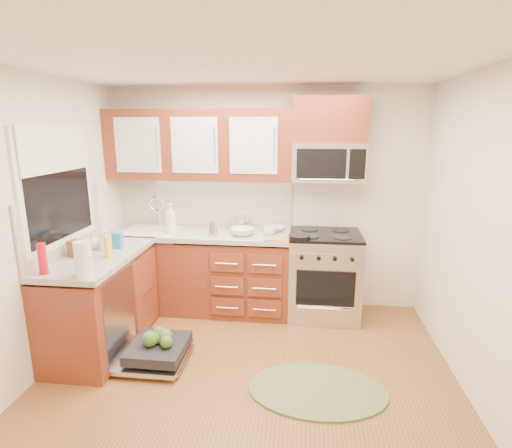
# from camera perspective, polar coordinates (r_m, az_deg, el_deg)

# --- Properties ---
(floor) EXTENTS (3.50, 3.50, 0.00)m
(floor) POSITION_cam_1_polar(r_m,az_deg,el_deg) (3.48, -1.65, -22.67)
(floor) COLOR brown
(floor) RESTS_ON ground
(ceiling) EXTENTS (3.50, 3.50, 0.00)m
(ceiling) POSITION_cam_1_polar(r_m,az_deg,el_deg) (2.84, -2.02, 22.55)
(ceiling) COLOR white
(ceiling) RESTS_ON ground
(wall_back) EXTENTS (3.50, 0.04, 2.50)m
(wall_back) POSITION_cam_1_polar(r_m,az_deg,el_deg) (4.61, 1.41, 3.52)
(wall_back) COLOR silver
(wall_back) RESTS_ON ground
(wall_front) EXTENTS (3.50, 0.04, 2.50)m
(wall_front) POSITION_cam_1_polar(r_m,az_deg,el_deg) (1.37, -13.69, -22.97)
(wall_front) COLOR silver
(wall_front) RESTS_ON ground
(wall_left) EXTENTS (0.04, 3.50, 2.50)m
(wall_left) POSITION_cam_1_polar(r_m,az_deg,el_deg) (3.61, -30.44, -1.23)
(wall_left) COLOR silver
(wall_left) RESTS_ON ground
(wall_right) EXTENTS (0.04, 3.50, 2.50)m
(wall_right) POSITION_cam_1_polar(r_m,az_deg,el_deg) (3.18, 31.22, -3.14)
(wall_right) COLOR silver
(wall_right) RESTS_ON ground
(base_cabinet_back) EXTENTS (2.05, 0.60, 0.85)m
(base_cabinet_back) POSITION_cam_1_polar(r_m,az_deg,el_deg) (4.67, -7.96, -6.99)
(base_cabinet_back) COLOR maroon
(base_cabinet_back) RESTS_ON ground
(base_cabinet_left) EXTENTS (0.60, 1.25, 0.85)m
(base_cabinet_left) POSITION_cam_1_polar(r_m,az_deg,el_deg) (4.13, -21.25, -10.67)
(base_cabinet_left) COLOR maroon
(base_cabinet_left) RESTS_ON ground
(countertop_back) EXTENTS (2.07, 0.64, 0.05)m
(countertop_back) POSITION_cam_1_polar(r_m,az_deg,el_deg) (4.52, -8.18, -1.39)
(countertop_back) COLOR #9E9890
(countertop_back) RESTS_ON base_cabinet_back
(countertop_left) EXTENTS (0.64, 1.27, 0.05)m
(countertop_left) POSITION_cam_1_polar(r_m,az_deg,el_deg) (3.96, -21.71, -4.39)
(countertop_left) COLOR #9E9890
(countertop_left) RESTS_ON base_cabinet_left
(backsplash_back) EXTENTS (2.05, 0.02, 0.57)m
(backsplash_back) POSITION_cam_1_polar(r_m,az_deg,el_deg) (4.73, -7.40, 3.16)
(backsplash_back) COLOR #B9B2A6
(backsplash_back) RESTS_ON ground
(backsplash_left) EXTENTS (0.02, 1.25, 0.57)m
(backsplash_left) POSITION_cam_1_polar(r_m,az_deg,el_deg) (4.03, -25.79, 0.09)
(backsplash_left) COLOR #B9B2A6
(backsplash_left) RESTS_ON ground
(upper_cabinets) EXTENTS (2.05, 0.35, 0.75)m
(upper_cabinets) POSITION_cam_1_polar(r_m,az_deg,el_deg) (4.50, -8.16, 11.14)
(upper_cabinets) COLOR maroon
(upper_cabinets) RESTS_ON ground
(cabinet_over_mw) EXTENTS (0.76, 0.35, 0.47)m
(cabinet_over_mw) POSITION_cam_1_polar(r_m,az_deg,el_deg) (4.36, 10.49, 14.40)
(cabinet_over_mw) COLOR maroon
(cabinet_over_mw) RESTS_ON ground
(range) EXTENTS (0.76, 0.64, 0.95)m
(range) POSITION_cam_1_polar(r_m,az_deg,el_deg) (4.50, 9.69, -7.20)
(range) COLOR silver
(range) RESTS_ON ground
(microwave) EXTENTS (0.76, 0.38, 0.40)m
(microwave) POSITION_cam_1_polar(r_m,az_deg,el_deg) (4.35, 10.26, 8.67)
(microwave) COLOR silver
(microwave) RESTS_ON ground
(sink) EXTENTS (0.62, 0.50, 0.26)m
(sink) POSITION_cam_1_polar(r_m,az_deg,el_deg) (4.69, -14.43, -2.41)
(sink) COLOR white
(sink) RESTS_ON ground
(dishwasher) EXTENTS (0.70, 0.60, 0.20)m
(dishwasher) POSITION_cam_1_polar(r_m,az_deg,el_deg) (3.86, -14.30, -17.31)
(dishwasher) COLOR silver
(dishwasher) RESTS_ON ground
(window) EXTENTS (0.03, 1.05, 1.05)m
(window) POSITION_cam_1_polar(r_m,az_deg,el_deg) (3.95, -26.48, 4.80)
(window) COLOR white
(window) RESTS_ON ground
(window_blind) EXTENTS (0.02, 0.96, 0.40)m
(window_blind) POSITION_cam_1_polar(r_m,az_deg,el_deg) (3.91, -26.69, 9.58)
(window_blind) COLOR white
(window_blind) RESTS_ON ground
(rug) EXTENTS (1.18, 0.83, 0.02)m
(rug) POSITION_cam_1_polar(r_m,az_deg,el_deg) (3.50, 8.75, -22.40)
(rug) COLOR olive
(rug) RESTS_ON ground
(skillet) EXTENTS (0.28, 0.28, 0.04)m
(skillet) POSITION_cam_1_polar(r_m,az_deg,el_deg) (4.10, 6.22, -1.85)
(skillet) COLOR black
(skillet) RESTS_ON range
(stock_pot) EXTENTS (0.27, 0.27, 0.14)m
(stock_pot) POSITION_cam_1_polar(r_m,az_deg,el_deg) (4.56, -2.32, 0.07)
(stock_pot) COLOR silver
(stock_pot) RESTS_ON countertop_back
(cutting_board) EXTENTS (0.29, 0.20, 0.02)m
(cutting_board) POSITION_cam_1_polar(r_m,az_deg,el_deg) (4.16, 3.17, -2.10)
(cutting_board) COLOR tan
(cutting_board) RESTS_ON countertop_back
(canister) EXTENTS (0.11, 0.11, 0.16)m
(canister) POSITION_cam_1_polar(r_m,az_deg,el_deg) (4.28, -6.22, -0.70)
(canister) COLOR silver
(canister) RESTS_ON countertop_back
(paper_towel_roll) EXTENTS (0.15, 0.15, 0.28)m
(paper_towel_roll) POSITION_cam_1_polar(r_m,az_deg,el_deg) (3.37, -23.44, -4.65)
(paper_towel_roll) COLOR white
(paper_towel_roll) RESTS_ON countertop_left
(mustard_bottle) EXTENTS (0.07, 0.07, 0.19)m
(mustard_bottle) POSITION_cam_1_polar(r_m,az_deg,el_deg) (3.81, -20.38, -3.05)
(mustard_bottle) COLOR yellow
(mustard_bottle) RESTS_ON countertop_left
(red_bottle) EXTENTS (0.07, 0.07, 0.25)m
(red_bottle) POSITION_cam_1_polar(r_m,az_deg,el_deg) (3.58, -28.19, -4.39)
(red_bottle) COLOR red
(red_bottle) RESTS_ON countertop_left
(wooden_box) EXTENTS (0.16, 0.13, 0.15)m
(wooden_box) POSITION_cam_1_polar(r_m,az_deg,el_deg) (3.94, -24.13, -3.21)
(wooden_box) COLOR brown
(wooden_box) RESTS_ON countertop_left
(blue_carton) EXTENTS (0.10, 0.07, 0.15)m
(blue_carton) POSITION_cam_1_polar(r_m,az_deg,el_deg) (4.06, -19.15, -2.26)
(blue_carton) COLOR #2870BE
(blue_carton) RESTS_ON countertop_left
(bowl_a) EXTENTS (0.27, 0.27, 0.06)m
(bowl_a) POSITION_cam_1_polar(r_m,az_deg,el_deg) (4.49, 2.57, -0.65)
(bowl_a) COLOR #999999
(bowl_a) RESTS_ON countertop_back
(bowl_b) EXTENTS (0.28, 0.28, 0.08)m
(bowl_b) POSITION_cam_1_polar(r_m,az_deg,el_deg) (4.31, -2.02, -1.10)
(bowl_b) COLOR #999999
(bowl_b) RESTS_ON countertop_back
(cup) EXTENTS (0.14, 0.14, 0.11)m
(cup) POSITION_cam_1_polar(r_m,az_deg,el_deg) (4.29, 1.99, -0.99)
(cup) COLOR #999999
(cup) RESTS_ON countertop_back
(soap_bottle_a) EXTENTS (0.14, 0.14, 0.33)m
(soap_bottle_a) POSITION_cam_1_polar(r_m,az_deg,el_deg) (4.44, -12.08, 0.75)
(soap_bottle_a) COLOR #999999
(soap_bottle_a) RESTS_ON countertop_back
(soap_bottle_b) EXTENTS (0.10, 0.10, 0.19)m
(soap_bottle_b) POSITION_cam_1_polar(r_m,az_deg,el_deg) (4.05, -20.60, -2.17)
(soap_bottle_b) COLOR #999999
(soap_bottle_b) RESTS_ON countertop_left
(soap_bottle_c) EXTENTS (0.15, 0.15, 0.16)m
(soap_bottle_c) POSITION_cam_1_polar(r_m,az_deg,el_deg) (4.12, -22.28, -2.27)
(soap_bottle_c) COLOR #999999
(soap_bottle_c) RESTS_ON countertop_left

